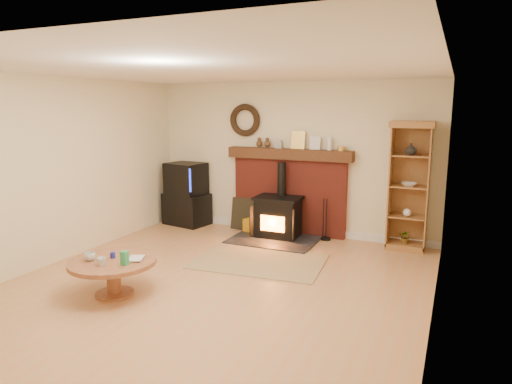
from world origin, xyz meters
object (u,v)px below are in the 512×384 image
at_px(tv_unit, 186,195).
at_px(coffee_table, 113,266).
at_px(curio_cabinet, 409,186).
at_px(wood_stove, 277,218).

xyz_separation_m(tv_unit, coffee_table, (1.01, -3.18, -0.21)).
bearing_deg(tv_unit, coffee_table, -72.33).
bearing_deg(curio_cabinet, wood_stove, -172.10).
xyz_separation_m(tv_unit, curio_cabinet, (3.95, 0.09, 0.43)).
distance_m(wood_stove, curio_cabinet, 2.16).
distance_m(wood_stove, tv_unit, 1.93).
distance_m(tv_unit, curio_cabinet, 3.97).
height_order(tv_unit, curio_cabinet, curio_cabinet).
bearing_deg(tv_unit, curio_cabinet, 1.26).
bearing_deg(curio_cabinet, tv_unit, -178.74).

